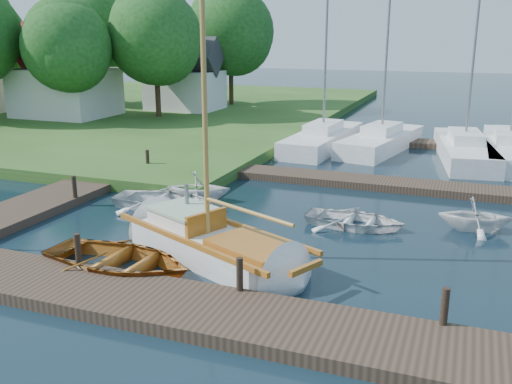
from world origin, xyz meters
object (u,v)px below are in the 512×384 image
(tree_7, at_px, (231,30))
(mooring_post_3, at_px, (445,306))
(tree_3, at_px, (156,36))
(tree_4, at_px, (91,28))
(mooring_post_1, at_px, (78,249))
(tender_c, at_px, (355,217))
(house_c, at_px, (185,81))
(tender_d, at_px, (476,213))
(mooring_post_2, at_px, (240,274))
(marina_boat_1, at_px, (381,140))
(house_a, at_px, (65,80))
(marina_boat_3, at_px, (509,147))
(mooring_post_5, at_px, (148,159))
(marina_boat_0, at_px, (323,138))
(tender_b, at_px, (199,185))
(tender_a, at_px, (165,197))
(mooring_post_4, at_px, (74,187))
(sailboat, at_px, (217,248))
(marina_boat_2, at_px, (465,148))
(tree_2, at_px, (67,46))
(dinghy, at_px, (118,256))

(tree_7, bearing_deg, mooring_post_3, -59.90)
(tree_3, relative_size, tree_4, 0.90)
(mooring_post_1, bearing_deg, tender_c, 46.48)
(house_c, bearing_deg, tender_d, -43.85)
(mooring_post_2, xyz_separation_m, tender_d, (5.05, 7.25, -0.11))
(mooring_post_2, height_order, marina_boat_1, marina_boat_1)
(mooring_post_3, height_order, house_a, house_a)
(tree_3, bearing_deg, marina_boat_3, -9.70)
(mooring_post_5, bearing_deg, mooring_post_3, -37.57)
(marina_boat_0, distance_m, tree_7, 17.38)
(tender_b, bearing_deg, house_c, 13.86)
(tender_a, height_order, tree_4, tree_4)
(house_a, height_order, tree_3, tree_3)
(tender_a, bearing_deg, marina_boat_0, -18.29)
(mooring_post_2, xyz_separation_m, marina_boat_0, (-2.78, 18.58, -0.14))
(mooring_post_3, bearing_deg, mooring_post_4, 158.96)
(tree_3, bearing_deg, tender_b, -55.61)
(mooring_post_3, height_order, marina_boat_0, marina_boat_0)
(mooring_post_2, distance_m, sailboat, 2.69)
(mooring_post_3, xyz_separation_m, marina_boat_2, (-0.05, 18.21, -0.13))
(tender_a, distance_m, marina_boat_1, 14.32)
(mooring_post_2, height_order, house_a, house_a)
(mooring_post_4, xyz_separation_m, marina_boat_0, (5.72, 13.58, -0.14))
(marina_boat_0, height_order, tree_2, marina_boat_0)
(dinghy, height_order, tender_b, tender_b)
(marina_boat_1, height_order, marina_boat_2, marina_boat_2)
(mooring_post_4, distance_m, tender_d, 13.74)
(dinghy, distance_m, tree_2, 24.89)
(mooring_post_1, bearing_deg, dinghy, 29.28)
(marina_boat_1, bearing_deg, marina_boat_3, -76.67)
(marina_boat_1, relative_size, tree_4, 1.01)
(sailboat, height_order, tender_a, sailboat)
(marina_boat_0, xyz_separation_m, tree_4, (-20.72, 8.47, 5.81))
(mooring_post_1, xyz_separation_m, tree_2, (-15.00, 19.05, 4.55))
(marina_boat_2, relative_size, tree_2, 1.38)
(sailboat, xyz_separation_m, tender_a, (-3.72, 3.75, 0.05))
(tender_b, distance_m, tree_4, 28.12)
(marina_boat_0, bearing_deg, tree_4, 71.69)
(mooring_post_1, relative_size, tender_c, 0.25)
(mooring_post_1, xyz_separation_m, marina_boat_1, (4.77, 19.09, -0.14))
(mooring_post_2, relative_size, sailboat, 0.08)
(tender_a, bearing_deg, house_a, 39.95)
(mooring_post_3, height_order, tender_d, tender_d)
(tender_b, height_order, house_a, house_a)
(tender_b, bearing_deg, sailboat, -163.70)
(tender_a, bearing_deg, marina_boat_1, -29.94)
(marina_boat_3, relative_size, tree_4, 1.17)
(sailboat, bearing_deg, tender_d, 62.44)
(tree_2, height_order, tree_3, tree_3)
(marina_boat_2, bearing_deg, house_a, 75.07)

